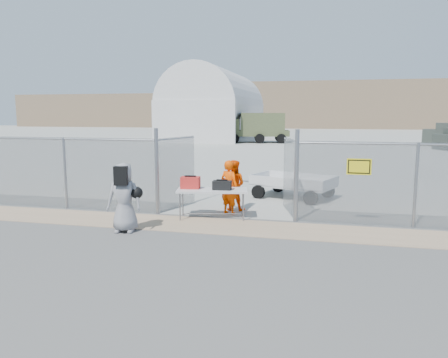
% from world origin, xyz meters
% --- Properties ---
extents(ground, '(160.00, 160.00, 0.00)m').
position_xyz_m(ground, '(0.00, 0.00, 0.00)').
color(ground, '#4C4C4C').
extents(tarmac_inside, '(160.00, 80.00, 0.01)m').
position_xyz_m(tarmac_inside, '(0.00, 42.00, 0.01)').
color(tarmac_inside, '#A0A198').
rests_on(tarmac_inside, ground).
extents(dirt_strip, '(44.00, 1.60, 0.01)m').
position_xyz_m(dirt_strip, '(0.00, 1.00, 0.01)').
color(dirt_strip, tan).
rests_on(dirt_strip, ground).
extents(distant_hills, '(140.00, 6.00, 9.00)m').
position_xyz_m(distant_hills, '(5.00, 78.00, 4.50)').
color(distant_hills, '#7F684F').
rests_on(distant_hills, ground).
extents(chain_link_fence, '(40.00, 0.20, 2.20)m').
position_xyz_m(chain_link_fence, '(0.00, 2.00, 1.10)').
color(chain_link_fence, gray).
rests_on(chain_link_fence, ground).
extents(quonset_hangar, '(9.00, 18.00, 8.00)m').
position_xyz_m(quonset_hangar, '(-10.00, 40.00, 4.00)').
color(quonset_hangar, silver).
rests_on(quonset_hangar, ground).
extents(folding_table, '(2.07, 1.20, 0.83)m').
position_xyz_m(folding_table, '(-0.30, 1.82, 0.41)').
color(folding_table, silver).
rests_on(folding_table, ground).
extents(orange_bag, '(0.56, 0.41, 0.33)m').
position_xyz_m(orange_bag, '(-0.93, 1.83, 0.99)').
color(orange_bag, red).
rests_on(orange_bag, folding_table).
extents(black_duffel, '(0.53, 0.34, 0.25)m').
position_xyz_m(black_duffel, '(-0.02, 1.83, 0.95)').
color(black_duffel, black).
rests_on(black_duffel, folding_table).
extents(security_worker_left, '(0.68, 0.58, 1.59)m').
position_xyz_m(security_worker_left, '(0.05, 2.45, 0.79)').
color(security_worker_left, '#FF4B00').
rests_on(security_worker_left, ground).
extents(security_worker_right, '(0.78, 0.63, 1.53)m').
position_xyz_m(security_worker_right, '(0.06, 2.97, 0.77)').
color(security_worker_right, '#FF4B00').
rests_on(security_worker_right, ground).
extents(visitor, '(0.92, 0.68, 1.72)m').
position_xyz_m(visitor, '(-2.05, -0.03, 0.86)').
color(visitor, gray).
rests_on(visitor, ground).
extents(utility_trailer, '(3.93, 2.92, 0.85)m').
position_xyz_m(utility_trailer, '(1.68, 5.33, 0.43)').
color(utility_trailer, silver).
rests_on(utility_trailer, ground).
extents(military_truck, '(6.52, 3.40, 2.96)m').
position_xyz_m(military_truck, '(-4.10, 33.69, 1.48)').
color(military_truck, '#4E5634').
rests_on(military_truck, ground).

